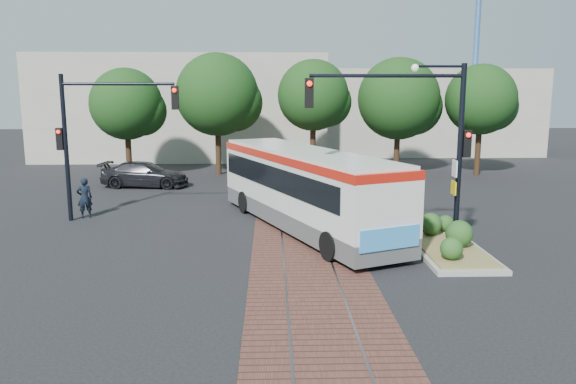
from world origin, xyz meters
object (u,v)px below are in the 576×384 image
at_px(city_bus, 304,185).
at_px(officer, 85,198).
at_px(signal_pole_main, 424,127).
at_px(traffic_island, 448,241).
at_px(signal_pole_left, 93,127).
at_px(parked_car, 145,174).

distance_m(city_bus, officer, 9.46).
xyz_separation_m(city_bus, signal_pole_main, (3.73, -3.17, 2.43)).
bearing_deg(signal_pole_main, city_bus, 139.58).
height_order(city_bus, signal_pole_main, signal_pole_main).
xyz_separation_m(traffic_island, signal_pole_left, (-13.19, 4.89, 3.54)).
bearing_deg(traffic_island, signal_pole_main, 174.64).
height_order(traffic_island, parked_car, parked_car).
bearing_deg(signal_pole_left, officer, 143.55).
distance_m(officer, parked_car, 7.77).
height_order(traffic_island, signal_pole_left, signal_pole_left).
distance_m(signal_pole_left, parked_car, 8.81).
bearing_deg(officer, parked_car, -121.48).
height_order(signal_pole_left, parked_car, signal_pole_left).
xyz_separation_m(traffic_island, signal_pole_main, (-0.96, 0.09, 3.83)).
bearing_deg(city_bus, parked_car, 107.39).
relative_size(city_bus, signal_pole_left, 1.93).
bearing_deg(parked_car, city_bus, -133.38).
xyz_separation_m(signal_pole_left, parked_car, (0.16, 8.23, -3.16)).
bearing_deg(parked_car, signal_pole_left, -174.73).
distance_m(signal_pole_main, officer, 14.34).
xyz_separation_m(city_bus, traffic_island, (4.69, -3.26, -1.39)).
relative_size(traffic_island, signal_pole_left, 0.87).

